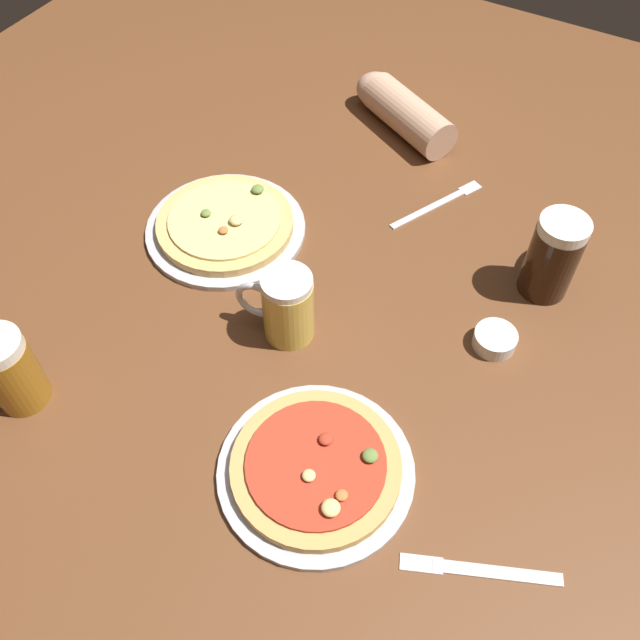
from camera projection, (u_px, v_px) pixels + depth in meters
name	position (u px, v px, depth m)	size (l,w,h in m)	color
ground_plane	(320.00, 332.00, 1.22)	(2.40, 2.40, 0.03)	brown
pizza_plate_near	(316.00, 468.00, 1.03)	(0.30, 0.30, 0.05)	#B2B2B7
pizza_plate_far	(225.00, 225.00, 1.34)	(0.31, 0.31, 0.05)	#B2B2B7
beer_mug_dark	(553.00, 255.00, 1.20)	(0.09, 0.15, 0.17)	black
beer_mug_amber	(286.00, 306.00, 1.15)	(0.14, 0.09, 0.14)	gold
beer_mug_pale	(7.00, 372.00, 1.06)	(0.11, 0.12, 0.15)	#9E6619
ramekin_sauce	(495.00, 340.00, 1.17)	(0.07, 0.07, 0.03)	silver
fork_left	(439.00, 203.00, 1.39)	(0.12, 0.21, 0.01)	silver
knife_right	(480.00, 570.00, 0.95)	(0.21, 0.11, 0.01)	silver
diner_arm	(400.00, 109.00, 1.52)	(0.27, 0.18, 0.09)	tan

